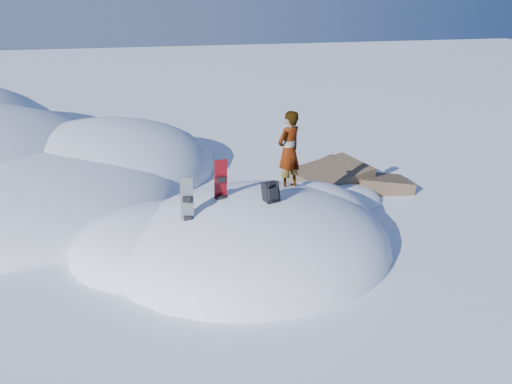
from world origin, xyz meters
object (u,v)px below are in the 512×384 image
object	(u,v)px
backpack	(271,192)
person	(289,151)
snowboard_red	(221,191)
snowboard_dark	(188,211)

from	to	relation	value
backpack	person	distance (m)	1.46
person	backpack	bearing A→B (deg)	23.98
snowboard_red	backpack	size ratio (longest dim) A/B	2.79
person	snowboard_dark	bearing A→B (deg)	-7.19
snowboard_dark	backpack	world-z (taller)	snowboard_dark
person	snowboard_red	bearing A→B (deg)	-13.33
snowboard_red	person	xyz separation A→B (m)	(1.87, 0.51, 0.68)
snowboard_red	person	world-z (taller)	person
snowboard_dark	person	world-z (taller)	person
snowboard_red	snowboard_dark	size ratio (longest dim) A/B	1.05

